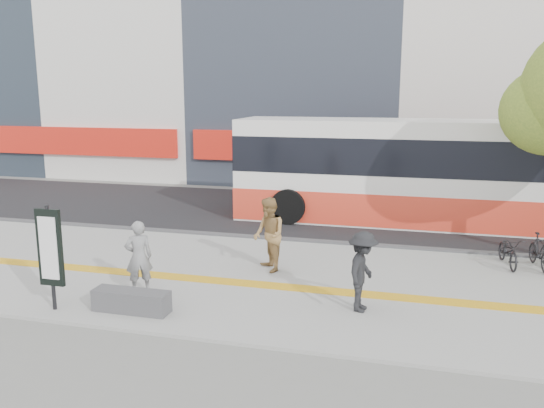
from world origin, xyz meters
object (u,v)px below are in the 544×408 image
(signboard, at_px, (50,249))
(seated_woman, at_px, (139,257))
(pedestrian_tan, at_px, (269,235))
(pedestrian_dark, at_px, (362,271))
(bus, at_px, (429,175))
(bench, at_px, (131,301))

(signboard, height_order, seated_woman, signboard)
(pedestrian_tan, height_order, pedestrian_dark, pedestrian_tan)
(bus, xyz_separation_m, seated_woman, (-6.28, -8.64, -0.80))
(bus, distance_m, pedestrian_dark, 8.58)
(bus, xyz_separation_m, pedestrian_dark, (-1.37, -8.43, -0.79))
(bench, bearing_deg, pedestrian_tan, 58.14)
(bench, height_order, signboard, signboard)
(bench, relative_size, bus, 0.12)
(pedestrian_dark, bearing_deg, bench, 114.17)
(bus, relative_size, pedestrian_dark, 7.86)
(bench, xyz_separation_m, pedestrian_tan, (2.02, 3.26, 0.71))
(pedestrian_dark, bearing_deg, seated_woman, 101.03)
(bus, relative_size, pedestrian_tan, 7.05)
(pedestrian_tan, bearing_deg, bus, 114.65)
(signboard, xyz_separation_m, pedestrian_dark, (6.14, 1.57, -0.45))
(seated_woman, height_order, pedestrian_tan, pedestrian_tan)
(signboard, bearing_deg, pedestrian_dark, 14.39)
(seated_woman, distance_m, pedestrian_tan, 3.26)
(bench, xyz_separation_m, seated_woman, (-0.37, 1.06, 0.60))
(bus, bearing_deg, signboard, -126.88)
(bench, bearing_deg, bus, 58.66)
(seated_woman, bearing_deg, bus, -160.44)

